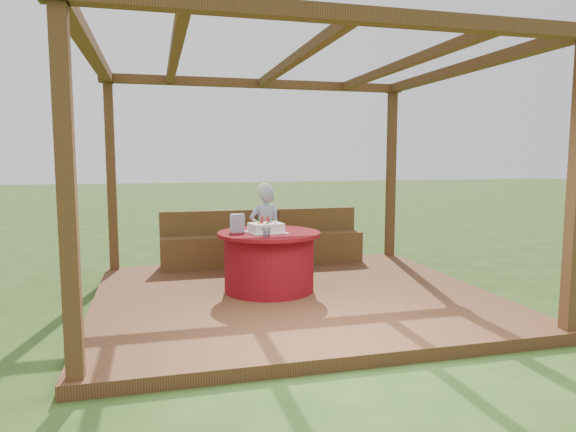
% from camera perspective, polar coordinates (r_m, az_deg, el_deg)
% --- Properties ---
extents(ground, '(60.00, 60.00, 0.00)m').
position_cam_1_polar(ground, '(6.13, 0.59, -9.59)').
color(ground, '#284517').
rests_on(ground, ground).
extents(deck, '(4.50, 4.00, 0.12)m').
position_cam_1_polar(deck, '(6.11, 0.59, -9.05)').
color(deck, brown).
rests_on(deck, ground).
extents(pergola, '(4.50, 4.00, 2.72)m').
position_cam_1_polar(pergola, '(5.93, 0.62, 13.36)').
color(pergola, brown).
rests_on(pergola, deck).
extents(bench, '(3.00, 0.42, 0.80)m').
position_cam_1_polar(bench, '(7.67, -2.75, -3.36)').
color(bench, brown).
rests_on(bench, deck).
extents(table, '(1.22, 1.22, 0.70)m').
position_cam_1_polar(table, '(6.13, -2.12, -5.00)').
color(table, maroon).
rests_on(table, deck).
extents(chair, '(0.52, 0.52, 0.85)m').
position_cam_1_polar(chair, '(7.11, -2.70, -2.57)').
color(chair, '#371F11').
rests_on(chair, deck).
extents(elderly_woman, '(0.48, 0.35, 1.25)m').
position_cam_1_polar(elderly_woman, '(6.84, -2.56, -1.45)').
color(elderly_woman, '#8FB8D5').
rests_on(elderly_woman, deck).
extents(birthday_cake, '(0.48, 0.48, 0.18)m').
position_cam_1_polar(birthday_cake, '(6.03, -2.46, -1.30)').
color(birthday_cake, white).
rests_on(birthday_cake, table).
extents(gift_bag, '(0.17, 0.12, 0.22)m').
position_cam_1_polar(gift_bag, '(6.06, -5.65, -0.79)').
color(gift_bag, '#D187B1').
rests_on(gift_bag, table).
extents(drinking_glass, '(0.11, 0.11, 0.10)m').
position_cam_1_polar(drinking_glass, '(5.72, -2.41, -1.80)').
color(drinking_glass, white).
rests_on(drinking_glass, table).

